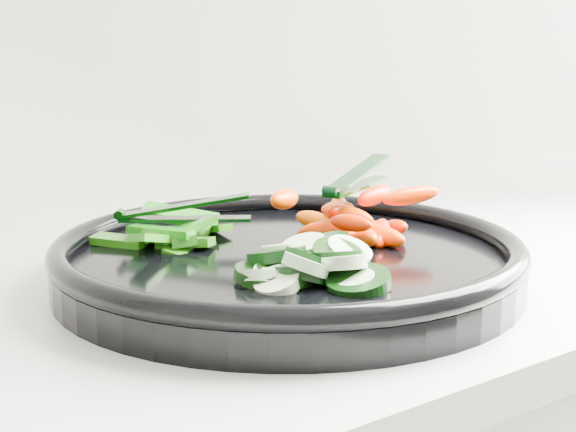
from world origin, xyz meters
TOP-DOWN VIEW (x-y plane):
  - veggie_tray at (0.14, 1.61)m, footprint 0.41×0.41m
  - cucumber_pile at (0.10, 1.55)m, footprint 0.12×0.12m
  - carrot_pile at (0.21, 1.62)m, footprint 0.15×0.13m
  - pepper_pile at (0.08, 1.70)m, footprint 0.12×0.11m
  - tong_carrot at (0.22, 1.63)m, footprint 0.11×0.06m
  - tong_pepper at (0.08, 1.70)m, footprint 0.10×0.08m

SIDE VIEW (x-z plane):
  - veggie_tray at x=0.14m, z-range 0.93..0.97m
  - pepper_pile at x=0.08m, z-range 0.94..0.98m
  - cucumber_pile at x=0.10m, z-range 0.94..0.98m
  - carrot_pile at x=0.21m, z-range 0.95..1.00m
  - tong_pepper at x=0.08m, z-range 0.97..0.99m
  - tong_carrot at x=0.22m, z-range 0.99..1.02m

